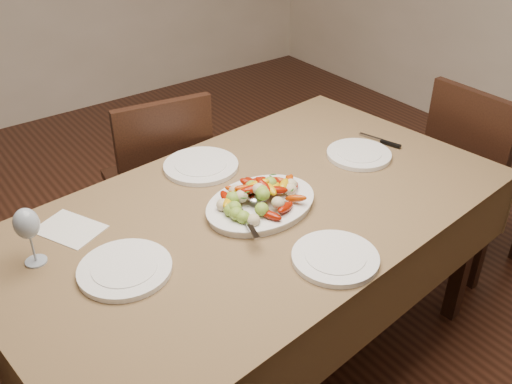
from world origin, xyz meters
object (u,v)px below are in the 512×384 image
(chair_far, at_px, (156,182))
(plate_far, at_px, (201,166))
(chair_right, at_px, (482,175))
(plate_near, at_px, (335,258))
(plate_left, at_px, (125,269))
(plate_right, at_px, (359,155))
(dining_table, at_px, (256,289))
(serving_platter, at_px, (261,205))
(wine_glass, at_px, (29,235))

(chair_far, xyz_separation_m, plate_far, (-0.01, -0.45, 0.29))
(chair_right, xyz_separation_m, plate_near, (-1.27, -0.29, 0.29))
(plate_left, xyz_separation_m, plate_far, (0.51, 0.39, 0.00))
(plate_far, bearing_deg, plate_right, -28.31)
(dining_table, bearing_deg, chair_far, 89.63)
(serving_platter, xyz_separation_m, plate_near, (0.01, -0.36, -0.00))
(chair_right, bearing_deg, plate_near, 102.99)
(dining_table, height_order, plate_right, plate_right)
(plate_left, bearing_deg, plate_near, -31.90)
(plate_right, height_order, plate_far, same)
(wine_glass, bearing_deg, plate_far, 14.99)
(chair_right, height_order, wine_glass, wine_glass)
(chair_right, relative_size, wine_glass, 4.64)
(dining_table, relative_size, plate_near, 6.86)
(chair_far, height_order, serving_platter, chair_far)
(serving_platter, xyz_separation_m, wine_glass, (-0.73, 0.17, 0.09))
(serving_platter, xyz_separation_m, plate_far, (-0.02, 0.36, -0.00))
(serving_platter, height_order, plate_right, serving_platter)
(serving_platter, bearing_deg, dining_table, 118.45)
(serving_platter, height_order, plate_far, serving_platter)
(plate_near, bearing_deg, plate_right, 38.60)
(plate_far, bearing_deg, plate_near, -87.95)
(plate_near, xyz_separation_m, wine_glass, (-0.74, 0.54, 0.09))
(plate_right, bearing_deg, serving_platter, -173.45)
(serving_platter, distance_m, plate_right, 0.55)
(plate_left, bearing_deg, plate_right, 4.89)
(plate_near, distance_m, wine_glass, 0.92)
(chair_right, relative_size, plate_near, 3.54)
(plate_left, relative_size, plate_right, 1.08)
(chair_right, height_order, plate_right, chair_right)
(plate_left, xyz_separation_m, plate_near, (0.54, -0.34, 0.00))
(plate_right, xyz_separation_m, plate_far, (-0.56, 0.30, 0.00))
(plate_left, bearing_deg, chair_far, 57.93)
(plate_near, bearing_deg, chair_far, 90.63)
(chair_right, distance_m, plate_right, 0.80)
(plate_left, height_order, plate_far, same)
(dining_table, relative_size, plate_right, 7.10)
(chair_far, height_order, plate_right, chair_far)
(dining_table, height_order, serving_platter, serving_platter)
(plate_near, relative_size, wine_glass, 1.31)
(plate_far, distance_m, wine_glass, 0.74)
(chair_right, bearing_deg, plate_right, 79.54)
(plate_right, distance_m, wine_glass, 1.28)
(plate_far, bearing_deg, plate_left, -142.45)
(chair_far, relative_size, plate_near, 3.54)
(plate_far, bearing_deg, wine_glass, -165.01)
(dining_table, distance_m, plate_right, 0.68)
(plate_right, xyz_separation_m, wine_glass, (-1.27, 0.11, 0.09))
(plate_left, relative_size, wine_glass, 1.37)
(chair_far, height_order, chair_right, same)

